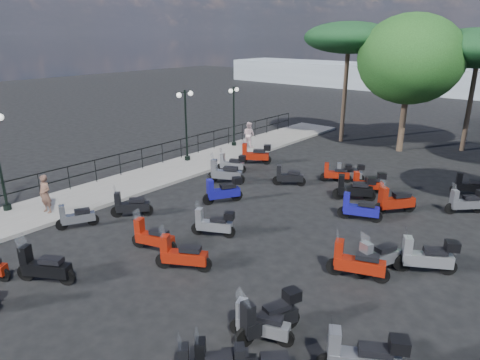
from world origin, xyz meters
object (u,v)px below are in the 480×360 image
Objects in this scene: scooter_11 at (288,177)px; scooter_16 at (368,183)px; pedestrian_far at (249,135)px; scooter_26 at (363,357)px; scooter_7 at (44,267)px; scooter_17 at (349,173)px; lamp_post_1 at (186,121)px; scooter_5 at (255,154)px; scooter_27 at (427,257)px; lamp_post_2 at (234,112)px; scooter_19 at (260,325)px; broadleaf_tree at (410,59)px; scooter_13 at (153,237)px; scooter_28 at (466,202)px; pine_2 at (349,38)px; scooter_22 at (355,189)px; scooter_21 at (378,258)px; scooter_8 at (182,255)px; pine_0 at (479,48)px; scooter_4 at (232,164)px; scooter_29 at (470,186)px; scooter_10 at (337,173)px; scooter_2 at (131,206)px; scooter_3 at (225,173)px; scooter_9 at (223,191)px; scooter_14 at (214,224)px; scooter_20 at (356,263)px; woman at (45,194)px; scooter_15 at (359,209)px; scooter_1 at (76,217)px; scooter_25 at (269,318)px.

scooter_16 is (3.36, 1.38, 0.06)m from scooter_11.
pedestrian_far reaches higher than scooter_26.
scooter_7 is 1.19× the size of scooter_17.
lamp_post_1 is 4.23m from scooter_5.
scooter_26 reaches higher than scooter_27.
lamp_post_2 reaches higher than scooter_19.
scooter_11 is at bearing -99.92° from broadleaf_tree.
scooter_13 is 10.76m from scooter_17.
pine_2 is at bearing 5.59° from scooter_28.
scooter_21 is at bearing -176.59° from scooter_22.
scooter_8 is at bearing 141.76° from scooter_22.
scooter_22 is 0.23× the size of pine_0.
lamp_post_2 is at bearing 18.40° from scooter_26.
scooter_22 reaches higher than scooter_4.
scooter_29 is at bearing -25.88° from scooter_26.
scooter_10 is at bearing 162.93° from pedestrian_far.
scooter_2 is 0.95× the size of scooter_17.
pine_0 is at bearing -35.15° from scooter_22.
scooter_3 is 2.49m from scooter_9.
scooter_14 is (1.70, 5.34, -0.02)m from scooter_7.
scooter_20 is 1.06× the size of scooter_22.
scooter_3 reaches higher than scooter_8.
scooter_3 is 5.43m from scooter_10.
scooter_5 reaches higher than scooter_29.
scooter_15 is at bearing 28.54° from woman.
scooter_3 is at bearing 91.49° from scooter_11.
scooter_7 is 14.14m from scooter_17.
pedestrian_far is 7.04m from scooter_11.
scooter_9 is at bearing 121.54° from pedestrian_far.
scooter_21 is at bearing -167.81° from scooter_15.
pine_2 is (-4.22, 7.40, 6.16)m from scooter_17.
scooter_7 is at bearing 132.52° from scooter_22.
scooter_1 is at bearing 90.23° from scooter_28.
scooter_8 is 1.69m from scooter_13.
lamp_post_1 reaches higher than scooter_7.
pine_0 reaches higher than scooter_21.
woman is at bearing -85.69° from lamp_post_1.
scooter_4 reaches higher than scooter_10.
scooter_15 is (5.24, 2.02, -0.06)m from scooter_9.
scooter_2 is at bearing 106.68° from scooter_15.
scooter_14 is at bearing -39.78° from scooter_13.
scooter_11 is (3.43, 8.99, 0.01)m from scooter_1.
scooter_29 is at bearing -46.60° from scooter_13.
scooter_2 reaches higher than scooter_17.
lamp_post_1 is at bearing -15.91° from scooter_25.
pine_0 is at bearing -37.60° from scooter_8.
pedestrian_far is at bearing 28.44° from scooter_27.
scooter_29 is at bearing -109.49° from scooter_5.
scooter_2 reaches higher than scooter_28.
scooter_14 is at bearing 147.63° from scooter_10.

